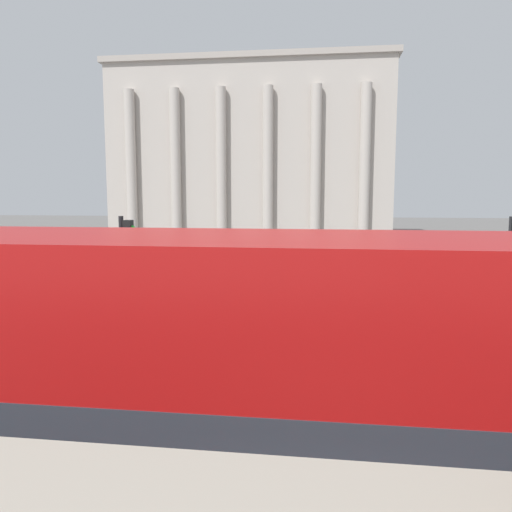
{
  "coord_description": "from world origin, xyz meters",
  "views": [
    {
      "loc": [
        -0.14,
        -2.43,
        4.72
      ],
      "look_at": [
        -2.5,
        15.41,
        2.47
      ],
      "focal_mm": 35.0,
      "sensor_mm": 36.0,
      "label": 1
    }
  ],
  "objects_px": {
    "car_navy": "(362,307)",
    "pedestrian_grey": "(217,289)",
    "pedestrian_white": "(169,328)",
    "traffic_light_mid": "(511,251)",
    "traffic_light_near": "(125,274)",
    "plaza_building_left": "(256,158)",
    "pedestrian_yellow": "(387,248)",
    "double_decker_bus": "(304,396)"
  },
  "relations": [
    {
      "from": "plaza_building_left",
      "to": "car_navy",
      "type": "height_order",
      "value": "plaza_building_left"
    },
    {
      "from": "plaza_building_left",
      "to": "pedestrian_white",
      "type": "bearing_deg",
      "value": -86.19
    },
    {
      "from": "pedestrian_white",
      "to": "pedestrian_grey",
      "type": "bearing_deg",
      "value": -31.62
    },
    {
      "from": "traffic_light_near",
      "to": "pedestrian_grey",
      "type": "height_order",
      "value": "traffic_light_near"
    },
    {
      "from": "pedestrian_white",
      "to": "traffic_light_near",
      "type": "bearing_deg",
      "value": 122.39
    },
    {
      "from": "pedestrian_white",
      "to": "pedestrian_grey",
      "type": "xyz_separation_m",
      "value": [
        0.1,
        6.02,
        -0.03
      ]
    },
    {
      "from": "traffic_light_near",
      "to": "pedestrian_yellow",
      "type": "bearing_deg",
      "value": 68.55
    },
    {
      "from": "traffic_light_near",
      "to": "pedestrian_white",
      "type": "height_order",
      "value": "traffic_light_near"
    },
    {
      "from": "plaza_building_left",
      "to": "pedestrian_yellow",
      "type": "distance_m",
      "value": 19.56
    },
    {
      "from": "double_decker_bus",
      "to": "pedestrian_yellow",
      "type": "relative_size",
      "value": 6.93
    },
    {
      "from": "traffic_light_mid",
      "to": "pedestrian_grey",
      "type": "height_order",
      "value": "traffic_light_mid"
    },
    {
      "from": "traffic_light_mid",
      "to": "pedestrian_grey",
      "type": "xyz_separation_m",
      "value": [
        -11.43,
        -1.26,
        -1.55
      ]
    },
    {
      "from": "car_navy",
      "to": "double_decker_bus",
      "type": "bearing_deg",
      "value": 62.57
    },
    {
      "from": "traffic_light_mid",
      "to": "pedestrian_white",
      "type": "bearing_deg",
      "value": -147.72
    },
    {
      "from": "double_decker_bus",
      "to": "plaza_building_left",
      "type": "height_order",
      "value": "plaza_building_left"
    },
    {
      "from": "traffic_light_mid",
      "to": "plaza_building_left",
      "type": "bearing_deg",
      "value": 115.25
    },
    {
      "from": "car_navy",
      "to": "pedestrian_yellow",
      "type": "distance_m",
      "value": 18.32
    },
    {
      "from": "car_navy",
      "to": "pedestrian_white",
      "type": "distance_m",
      "value": 7.31
    },
    {
      "from": "plaza_building_left",
      "to": "pedestrian_white",
      "type": "distance_m",
      "value": 37.71
    },
    {
      "from": "pedestrian_yellow",
      "to": "plaza_building_left",
      "type": "bearing_deg",
      "value": -50.72
    },
    {
      "from": "double_decker_bus",
      "to": "plaza_building_left",
      "type": "distance_m",
      "value": 45.31
    },
    {
      "from": "traffic_light_mid",
      "to": "car_navy",
      "type": "bearing_deg",
      "value": -155.62
    },
    {
      "from": "traffic_light_mid",
      "to": "pedestrian_yellow",
      "type": "height_order",
      "value": "traffic_light_mid"
    },
    {
      "from": "pedestrian_white",
      "to": "pedestrian_grey",
      "type": "distance_m",
      "value": 6.02
    },
    {
      "from": "pedestrian_grey",
      "to": "pedestrian_yellow",
      "type": "bearing_deg",
      "value": 156.04
    },
    {
      "from": "car_navy",
      "to": "pedestrian_grey",
      "type": "distance_m",
      "value": 5.74
    },
    {
      "from": "double_decker_bus",
      "to": "pedestrian_white",
      "type": "relative_size",
      "value": 6.48
    },
    {
      "from": "pedestrian_yellow",
      "to": "pedestrian_white",
      "type": "relative_size",
      "value": 0.93
    },
    {
      "from": "traffic_light_near",
      "to": "car_navy",
      "type": "xyz_separation_m",
      "value": [
        6.34,
        5.96,
        -2.01
      ]
    },
    {
      "from": "car_navy",
      "to": "plaza_building_left",
      "type": "bearing_deg",
      "value": -95.6
    },
    {
      "from": "car_navy",
      "to": "traffic_light_mid",
      "type": "bearing_deg",
      "value": -175.33
    },
    {
      "from": "traffic_light_mid",
      "to": "traffic_light_near",
      "type": "bearing_deg",
      "value": -144.76
    },
    {
      "from": "traffic_light_near",
      "to": "pedestrian_yellow",
      "type": "relative_size",
      "value": 2.6
    },
    {
      "from": "double_decker_bus",
      "to": "traffic_light_near",
      "type": "distance_m",
      "value": 7.78
    },
    {
      "from": "traffic_light_near",
      "to": "pedestrian_white",
      "type": "distance_m",
      "value": 2.28
    },
    {
      "from": "traffic_light_mid",
      "to": "pedestrian_white",
      "type": "xyz_separation_m",
      "value": [
        -11.52,
        -7.28,
        -1.52
      ]
    },
    {
      "from": "double_decker_bus",
      "to": "pedestrian_grey",
      "type": "bearing_deg",
      "value": 108.81
    },
    {
      "from": "traffic_light_near",
      "to": "car_navy",
      "type": "relative_size",
      "value": 0.99
    },
    {
      "from": "double_decker_bus",
      "to": "traffic_light_near",
      "type": "relative_size",
      "value": 2.67
    },
    {
      "from": "plaza_building_left",
      "to": "pedestrian_white",
      "type": "height_order",
      "value": "plaza_building_left"
    },
    {
      "from": "pedestrian_yellow",
      "to": "pedestrian_white",
      "type": "bearing_deg",
      "value": 69.95
    },
    {
      "from": "pedestrian_white",
      "to": "traffic_light_mid",
      "type": "bearing_deg",
      "value": -88.42
    }
  ]
}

